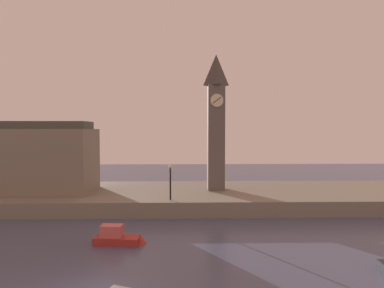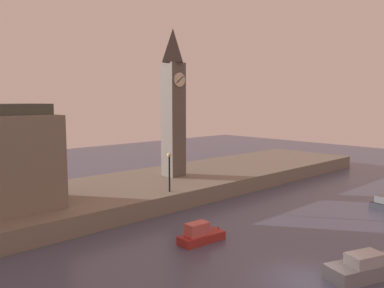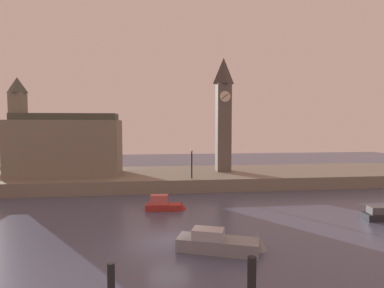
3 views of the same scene
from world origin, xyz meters
TOP-DOWN VIEW (x-y plane):
  - ground_plane at (0.00, 0.00)m, footprint 120.00×120.00m
  - far_embankment at (0.00, 20.00)m, footprint 70.00×12.00m
  - clock_tower at (8.14, 20.29)m, footprint 2.01×2.07m
  - parliament_hall at (-11.87, 19.31)m, footprint 12.75×5.97m
  - streetlamp at (3.33, 15.16)m, footprint 0.36×0.36m
  - mooring_post_right at (3.21, -7.67)m, footprint 0.38×0.38m
  - boat_dinghy_red at (0.16, 7.71)m, footprint 3.85×1.49m
  - boat_barge_dark at (17.58, 2.72)m, footprint 3.31×1.61m
  - boat_cruiser_grey at (3.45, -1.90)m, footprint 5.94×3.15m

SIDE VIEW (x-z plane):
  - ground_plane at x=0.00m, z-range 0.00..0.00m
  - boat_barge_dark at x=17.58m, z-range -0.19..0.95m
  - boat_dinghy_red at x=0.16m, z-range -0.28..1.19m
  - boat_cruiser_grey at x=3.45m, z-range -0.29..1.30m
  - far_embankment at x=0.00m, z-range 0.00..1.50m
  - mooring_post_right at x=3.21m, z-range 0.00..2.15m
  - streetlamp at x=3.33m, z-range 1.96..5.32m
  - parliament_hall at x=-11.87m, z-range -0.66..11.16m
  - clock_tower at x=8.14m, z-range 1.77..16.70m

